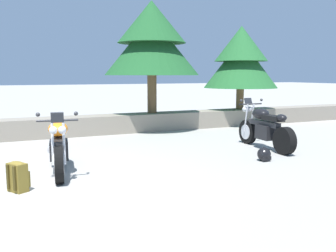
{
  "coord_description": "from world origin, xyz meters",
  "views": [
    {
      "loc": [
        -0.29,
        -6.24,
        1.78
      ],
      "look_at": [
        3.08,
        1.2,
        0.65
      ],
      "focal_mm": 40.2,
      "sensor_mm": 36.0,
      "label": 1
    }
  ],
  "objects_px": {
    "pine_tree_mid_left": "(152,40)",
    "motorcycle_black_centre": "(264,129)",
    "rider_helmet": "(264,154)",
    "pine_tree_mid_right": "(241,58)",
    "motorcycle_orange_near_left": "(59,146)",
    "rider_backpack": "(18,176)"
  },
  "relations": [
    {
      "from": "rider_helmet",
      "to": "pine_tree_mid_right",
      "type": "bearing_deg",
      "value": 60.08
    },
    {
      "from": "motorcycle_black_centre",
      "to": "rider_backpack",
      "type": "relative_size",
      "value": 4.39
    },
    {
      "from": "rider_backpack",
      "to": "pine_tree_mid_left",
      "type": "height_order",
      "value": "pine_tree_mid_left"
    },
    {
      "from": "motorcycle_orange_near_left",
      "to": "rider_backpack",
      "type": "distance_m",
      "value": 1.18
    },
    {
      "from": "motorcycle_orange_near_left",
      "to": "motorcycle_black_centre",
      "type": "height_order",
      "value": "same"
    },
    {
      "from": "rider_backpack",
      "to": "rider_helmet",
      "type": "height_order",
      "value": "rider_backpack"
    },
    {
      "from": "rider_helmet",
      "to": "rider_backpack",
      "type": "bearing_deg",
      "value": -178.89
    },
    {
      "from": "motorcycle_orange_near_left",
      "to": "motorcycle_black_centre",
      "type": "bearing_deg",
      "value": 3.26
    },
    {
      "from": "motorcycle_orange_near_left",
      "to": "pine_tree_mid_right",
      "type": "bearing_deg",
      "value": 31.3
    },
    {
      "from": "motorcycle_black_centre",
      "to": "pine_tree_mid_left",
      "type": "relative_size",
      "value": 0.59
    },
    {
      "from": "motorcycle_orange_near_left",
      "to": "pine_tree_mid_right",
      "type": "height_order",
      "value": "pine_tree_mid_right"
    },
    {
      "from": "pine_tree_mid_left",
      "to": "motorcycle_black_centre",
      "type": "bearing_deg",
      "value": -71.62
    },
    {
      "from": "motorcycle_orange_near_left",
      "to": "motorcycle_black_centre",
      "type": "relative_size",
      "value": 1.0
    },
    {
      "from": "rider_helmet",
      "to": "pine_tree_mid_right",
      "type": "height_order",
      "value": "pine_tree_mid_right"
    },
    {
      "from": "motorcycle_black_centre",
      "to": "rider_backpack",
      "type": "bearing_deg",
      "value": -168.28
    },
    {
      "from": "motorcycle_orange_near_left",
      "to": "rider_backpack",
      "type": "bearing_deg",
      "value": -130.07
    },
    {
      "from": "rider_helmet",
      "to": "pine_tree_mid_left",
      "type": "distance_m",
      "value": 5.72
    },
    {
      "from": "motorcycle_orange_near_left",
      "to": "rider_backpack",
      "type": "xyz_separation_m",
      "value": [
        -0.74,
        -0.88,
        -0.24
      ]
    },
    {
      "from": "rider_backpack",
      "to": "rider_helmet",
      "type": "distance_m",
      "value": 4.74
    },
    {
      "from": "rider_helmet",
      "to": "pine_tree_mid_left",
      "type": "height_order",
      "value": "pine_tree_mid_left"
    },
    {
      "from": "rider_helmet",
      "to": "motorcycle_black_centre",
      "type": "bearing_deg",
      "value": 51.7
    },
    {
      "from": "motorcycle_black_centre",
      "to": "rider_helmet",
      "type": "xyz_separation_m",
      "value": [
        -0.84,
        -1.07,
        -0.35
      ]
    }
  ]
}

